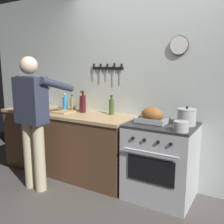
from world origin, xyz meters
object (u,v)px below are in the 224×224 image
Objects in this scene: roasting_pan at (152,116)px; bottle_cooking_oil at (81,103)px; stock_pot at (187,117)px; bottle_wine_red at (83,103)px; stove at (160,161)px; saucepan at (181,126)px; cutting_board at (60,111)px; bottle_vinegar at (72,104)px; person_cook at (33,115)px; bottle_dish_soap at (65,103)px; bottle_olive_oil at (112,107)px.

bottle_cooking_oil reaches higher than roasting_pan.
bottle_wine_red is (-1.44, 0.01, 0.04)m from stock_pot.
roasting_pan is 1.08m from bottle_wine_red.
roasting_pan is at bearing -170.32° from stove.
stock_pot is 0.31m from saucepan.
bottle_vinegar reaches higher than cutting_board.
saucepan is 0.67× the size of bottle_vinegar.
person_cook is 7.83× the size of stock_pot.
stock_pot is 0.90× the size of bottle_dish_soap.
bottle_olive_oil is 0.83m from bottle_dish_soap.
bottle_vinegar is at bearing -179.12° from bottle_olive_oil.
bottle_olive_oil is 1.11× the size of bottle_dish_soap.
person_cook is 6.35× the size of bottle_olive_oil.
bottle_cooking_oil reaches higher than bottle_vinegar.
bottle_olive_oil reaches higher than bottle_dish_soap.
bottle_wine_red reaches higher than saucepan.
saucepan is (0.03, -0.31, -0.04)m from stock_pot.
bottle_dish_soap reaches higher than roasting_pan.
saucepan is at bearing -86.98° from person_cook.
bottle_olive_oil is (-0.77, 0.17, 0.56)m from stove.
bottle_olive_oil is at bearing 159.25° from saucepan.
stove is at bearing -12.38° from bottle_olive_oil.
saucepan is at bearing -5.69° from cutting_board.
bottle_olive_oil is at bearing 164.01° from roasting_pan.
person_cook is at bearing -156.95° from roasting_pan.
bottle_cooking_oil is at bearing 53.61° from cutting_board.
bottle_olive_oil is (-1.02, 0.09, 0.02)m from stock_pot.
bottle_dish_soap is (-1.48, 0.20, 0.01)m from roasting_pan.
roasting_pan is 0.68m from bottle_olive_oil.
stove is 2.56× the size of roasting_pan.
stove is 2.50× the size of cutting_board.
cutting_board is 0.23m from bottle_vinegar.
roasting_pan is at bearing -15.99° from bottle_olive_oil.
bottle_dish_soap is (-0.16, 0.03, 0.00)m from bottle_vinegar.
stove is 1.70m from bottle_dish_soap.
stock_pot is at bearing 4.38° from cutting_board.
cutting_board is at bearing -154.49° from bottle_wine_red.
bottle_vinegar is at bearing 172.35° from roasting_pan.
bottle_cooking_oil is (-1.56, 0.12, 0.02)m from stock_pot.
cutting_board is 1.38× the size of bottle_olive_oil.
stove is 0.62m from saucepan.
cutting_board is at bearing -3.82° from person_cook.
roasting_pan is at bearing -164.70° from stock_pot.
saucepan is 0.65× the size of bottle_dish_soap.
stove is 1.32m from bottle_wine_red.
bottle_cooking_oil is at bearing 137.30° from bottle_wine_red.
bottle_cooking_oil is 1.19× the size of bottle_dish_soap.
roasting_pan is 1.54× the size of bottle_vinegar.
bottle_olive_oil is (0.53, -0.03, -0.01)m from bottle_cooking_oil.
bottle_wine_red is (-1.47, 0.32, 0.08)m from saucepan.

